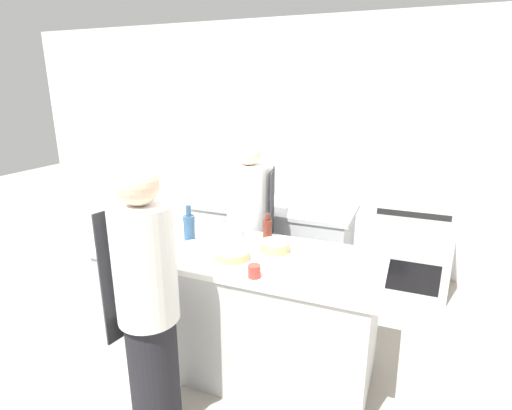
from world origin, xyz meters
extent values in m
plane|color=#A89E8E|center=(0.00, 0.00, 0.00)|extent=(16.00, 16.00, 0.00)
cube|color=silver|center=(0.00, 2.13, 1.40)|extent=(8.00, 0.06, 2.80)
cube|color=#B7BABC|center=(0.00, 0.00, 0.45)|extent=(1.97, 0.81, 0.89)
cube|color=white|center=(0.00, 0.00, 0.91)|extent=(2.06, 0.85, 0.04)
cube|color=#B7BABC|center=(-0.16, 1.20, 0.45)|extent=(1.54, 0.67, 0.89)
cube|color=#B7BABC|center=(-0.16, 1.20, 0.91)|extent=(1.61, 0.69, 0.04)
cube|color=#B7BABC|center=(1.15, 1.77, 0.47)|extent=(0.78, 0.62, 0.95)
cube|color=black|center=(1.15, 1.47, 0.26)|extent=(0.62, 0.01, 0.33)
cube|color=black|center=(1.15, 1.47, 0.91)|extent=(0.66, 0.01, 0.06)
cylinder|color=black|center=(-0.22, -0.75, 0.39)|extent=(0.30, 0.30, 0.78)
cylinder|color=silver|center=(-0.22, -0.75, 1.12)|extent=(0.35, 0.35, 0.69)
cube|color=#2D2D33|center=(-0.40, -0.72, 1.03)|extent=(0.07, 0.33, 0.81)
sphere|color=beige|center=(-0.22, -0.75, 1.58)|extent=(0.23, 0.23, 0.23)
cylinder|color=black|center=(-0.21, 0.70, 0.37)|extent=(0.34, 0.34, 0.75)
cylinder|color=silver|center=(-0.21, 0.70, 1.09)|extent=(0.40, 0.40, 0.67)
cube|color=#2D2D33|center=(-0.01, 0.75, 0.99)|extent=(0.11, 0.37, 0.78)
sphere|color=beige|center=(-0.21, 0.70, 1.53)|extent=(0.21, 0.21, 0.21)
cylinder|color=#2D5175|center=(-0.40, 0.01, 1.04)|extent=(0.09, 0.09, 0.21)
cylinder|color=#2D5175|center=(-0.40, 0.01, 1.19)|extent=(0.04, 0.04, 0.08)
cylinder|color=silver|center=(-0.75, 0.14, 1.03)|extent=(0.06, 0.06, 0.20)
cylinder|color=silver|center=(-0.75, 0.14, 1.17)|extent=(0.03, 0.03, 0.08)
cylinder|color=black|center=(-0.74, -0.05, 1.02)|extent=(0.08, 0.08, 0.16)
cylinder|color=black|center=(-0.74, -0.05, 1.13)|extent=(0.04, 0.04, 0.06)
cylinder|color=#5B2319|center=(0.11, 0.32, 1.01)|extent=(0.07, 0.07, 0.15)
cylinder|color=#5B2319|center=(0.11, 0.32, 1.11)|extent=(0.03, 0.03, 0.06)
cylinder|color=tan|center=(0.24, 0.10, 0.97)|extent=(0.22, 0.22, 0.07)
cylinder|color=#B7BABC|center=(-0.16, 0.27, 0.97)|extent=(0.17, 0.17, 0.07)
cylinder|color=tan|center=(0.01, -0.13, 0.96)|extent=(0.26, 0.26, 0.06)
cylinder|color=white|center=(-0.30, -0.12, 0.96)|extent=(0.19, 0.19, 0.05)
cylinder|color=#B2382D|center=(0.26, -0.33, 0.97)|extent=(0.08, 0.08, 0.08)
camera|label=1|loc=(1.12, -2.41, 2.08)|focal=28.00mm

